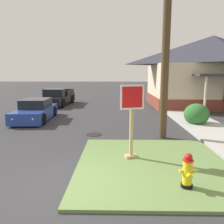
% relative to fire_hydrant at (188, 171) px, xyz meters
% --- Properties ---
extents(ground_plane, '(160.00, 160.00, 0.00)m').
position_rel_fire_hydrant_xyz_m(ground_plane, '(-2.83, 0.10, -0.47)').
color(ground_plane, '#333335').
extents(grass_corner_patch, '(4.50, 4.76, 0.08)m').
position_rel_fire_hydrant_xyz_m(grass_corner_patch, '(-0.57, 1.44, -0.43)').
color(grass_corner_patch, '#668447').
rests_on(grass_corner_patch, ground).
extents(sidewalk_strip, '(2.20, 18.32, 0.12)m').
position_rel_fire_hydrant_xyz_m(sidewalk_strip, '(2.88, 6.02, -0.41)').
color(sidewalk_strip, '#B2AFA8').
rests_on(sidewalk_strip, ground).
extents(fire_hydrant, '(0.38, 0.34, 0.84)m').
position_rel_fire_hydrant_xyz_m(fire_hydrant, '(0.00, 0.00, 0.00)').
color(fire_hydrant, black).
rests_on(fire_hydrant, grass_corner_patch).
extents(stop_sign, '(0.74, 0.36, 2.32)m').
position_rel_fire_hydrant_xyz_m(stop_sign, '(-1.19, 1.88, 0.76)').
color(stop_sign, tan).
rests_on(stop_sign, grass_corner_patch).
extents(manhole_cover, '(0.70, 0.70, 0.02)m').
position_rel_fire_hydrant_xyz_m(manhole_cover, '(-2.69, 4.86, -0.47)').
color(manhole_cover, black).
rests_on(manhole_cover, ground).
extents(parked_sedan_blue, '(1.99, 4.30, 1.25)m').
position_rel_fire_hydrant_xyz_m(parked_sedan_blue, '(-6.54, 8.14, 0.07)').
color(parked_sedan_blue, '#233D93').
rests_on(parked_sedan_blue, ground).
extents(pickup_truck_black, '(2.23, 5.27, 1.48)m').
position_rel_fire_hydrant_xyz_m(pickup_truck_black, '(-6.93, 14.60, 0.14)').
color(pickup_truck_black, black).
rests_on(pickup_truck_black, ground).
extents(utility_pole, '(1.58, 0.32, 9.39)m').
position_rel_fire_hydrant_xyz_m(utility_pole, '(0.32, 4.40, 4.38)').
color(utility_pole, '#4C3823').
rests_on(utility_pole, ground).
extents(corner_house, '(10.59, 8.66, 5.94)m').
position_rel_fire_hydrant_xyz_m(corner_house, '(6.49, 14.60, 2.58)').
color(corner_house, brown).
rests_on(corner_house, ground).
extents(shrub_by_curb, '(1.30, 1.30, 1.18)m').
position_rel_fire_hydrant_xyz_m(shrub_by_curb, '(2.64, 6.89, 0.11)').
color(shrub_by_curb, '#2F6C2F').
rests_on(shrub_by_curb, ground).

